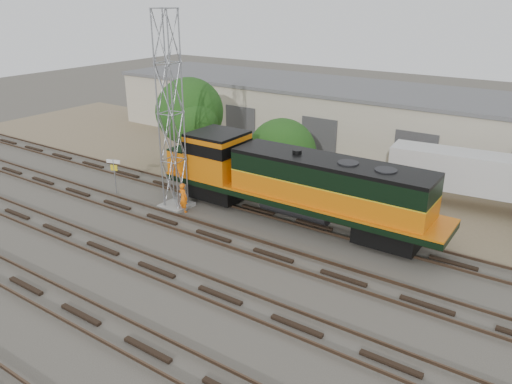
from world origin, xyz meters
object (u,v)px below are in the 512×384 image
Objects in this scene: locomotive at (291,181)px; semi_trailer at (490,176)px; worker at (183,198)px; signal_tower at (171,117)px.

locomotive is 1.55× the size of semi_trailer.
locomotive reaches higher than worker.
locomotive is 9.56× the size of worker.
signal_tower is at bearing -161.00° from locomotive.
semi_trailer is (16.51, 10.72, -3.65)m from signal_tower.
worker is 0.16× the size of semi_trailer.
worker is at bearing -156.05° from locomotive.
semi_trailer is at bearing 41.30° from locomotive.
signal_tower is at bearing -6.71° from worker.
signal_tower is at bearing -152.71° from semi_trailer.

